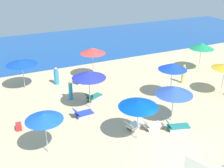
# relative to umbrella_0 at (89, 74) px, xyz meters

# --- Properties ---
(ground_plane) EXTENTS (60.00, 60.00, 0.00)m
(ground_plane) POSITION_rel_umbrella_0_xyz_m (2.40, -6.93, -2.54)
(ground_plane) COLOR #CEB88D
(ocean) EXTENTS (60.00, 14.57, 0.12)m
(ocean) POSITION_rel_umbrella_0_xyz_m (2.40, 15.78, -2.48)
(ocean) COLOR #1A4D9B
(ocean) RESTS_ON ground_plane
(umbrella_0) EXTENTS (2.36, 2.36, 2.79)m
(umbrella_0) POSITION_rel_umbrella_0_xyz_m (0.00, 0.00, 0.00)
(umbrella_0) COLOR silver
(umbrella_0) RESTS_ON ground_plane
(lounge_chair_0_0) EXTENTS (1.36, 0.73, 0.65)m
(lounge_chair_0_0) POSITION_rel_umbrella_0_xyz_m (-0.90, -0.95, -2.30)
(lounge_chair_0_0) COLOR silver
(lounge_chair_0_0) RESTS_ON ground_plane
(lounge_chair_0_1) EXTENTS (1.48, 1.08, 0.74)m
(lounge_chair_0_1) POSITION_rel_umbrella_0_xyz_m (0.62, 0.92, -2.27)
(lounge_chair_0_1) COLOR silver
(lounge_chair_0_1) RESTS_ON ground_plane
(umbrella_1) EXTENTS (2.22, 2.22, 2.77)m
(umbrella_1) POSITION_rel_umbrella_0_xyz_m (2.24, 4.99, -0.02)
(umbrella_1) COLOR silver
(umbrella_1) RESTS_ON ground_plane
(lounge_chair_1_0) EXTENTS (1.61, 0.86, 0.68)m
(lounge_chair_1_0) POSITION_rel_umbrella_0_xyz_m (1.04, 4.16, -2.28)
(lounge_chair_1_0) COLOR silver
(lounge_chair_1_0) RESTS_ON ground_plane
(umbrella_2) EXTENTS (2.00, 2.00, 2.46)m
(umbrella_2) POSITION_rel_umbrella_0_xyz_m (-3.90, -3.71, -0.29)
(umbrella_2) COLOR silver
(umbrella_2) RESTS_ON ground_plane
(umbrella_4) EXTENTS (2.48, 2.48, 2.46)m
(umbrella_4) POSITION_rel_umbrella_0_xyz_m (-3.68, 5.32, -0.28)
(umbrella_4) COLOR silver
(umbrella_4) RESTS_ON ground_plane
(umbrella_5) EXTENTS (2.27, 2.27, 2.51)m
(umbrella_5) POSITION_rel_umbrella_0_xyz_m (1.15, -4.70, -0.22)
(umbrella_5) COLOR silver
(umbrella_5) RESTS_ON ground_plane
(lounge_chair_5_0) EXTENTS (1.31, 0.64, 0.74)m
(lounge_chair_5_0) POSITION_rel_umbrella_0_xyz_m (2.51, -4.24, -2.29)
(lounge_chair_5_0) COLOR silver
(lounge_chair_5_0) RESTS_ON ground_plane
(lounge_chair_5_1) EXTENTS (1.51, 0.96, 0.65)m
(lounge_chair_5_1) POSITION_rel_umbrella_0_xyz_m (1.57, -3.67, -2.30)
(lounge_chair_5_1) COLOR silver
(lounge_chair_5_1) RESTS_ON ground_plane
(umbrella_6) EXTENTS (2.28, 2.28, 2.63)m
(umbrella_6) POSITION_rel_umbrella_0_xyz_m (12.16, 2.51, -0.18)
(umbrella_6) COLOR silver
(umbrella_6) RESTS_ON ground_plane
(umbrella_7) EXTENTS (2.13, 2.13, 2.78)m
(umbrella_7) POSITION_rel_umbrella_0_xyz_m (6.13, -1.13, -0.01)
(umbrella_7) COLOR silver
(umbrella_7) RESTS_ON ground_plane
(umbrella_8) EXTENTS (2.40, 2.40, 2.44)m
(umbrella_8) POSITION_rel_umbrella_0_xyz_m (4.23, -3.89, -0.37)
(umbrella_8) COLOR silver
(umbrella_8) RESTS_ON ground_plane
(lounge_chair_8_0) EXTENTS (1.59, 0.98, 0.72)m
(lounge_chair_8_0) POSITION_rel_umbrella_0_xyz_m (3.82, -4.98, -2.28)
(lounge_chair_8_0) COLOR silver
(lounge_chair_8_0) RESTS_ON ground_plane
(beachgoer_0) EXTENTS (0.42, 0.42, 1.66)m
(beachgoer_0) POSITION_rel_umbrella_0_xyz_m (8.73, 0.62, -1.75)
(beachgoer_0) COLOR #EED470
(beachgoer_0) RESTS_ON ground_plane
(beachgoer_1) EXTENTS (0.39, 0.39, 1.53)m
(beachgoer_1) POSITION_rel_umbrella_0_xyz_m (-0.85, 1.77, -1.80)
(beachgoer_1) COLOR #2693CD
(beachgoer_1) RESTS_ON ground_plane
(beachgoer_2) EXTENTS (0.46, 0.46, 1.52)m
(beachgoer_2) POSITION_rel_umbrella_0_xyz_m (-1.10, 4.98, -1.85)
(beachgoer_2) COLOR #3092D4
(beachgoer_2) RESTS_ON ground_plane
(cooler_box_0) EXTENTS (0.37, 0.53, 0.39)m
(cooler_box_0) POSITION_rel_umbrella_0_xyz_m (-5.02, -0.74, -2.34)
(cooler_box_0) COLOR red
(cooler_box_0) RESTS_ON ground_plane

